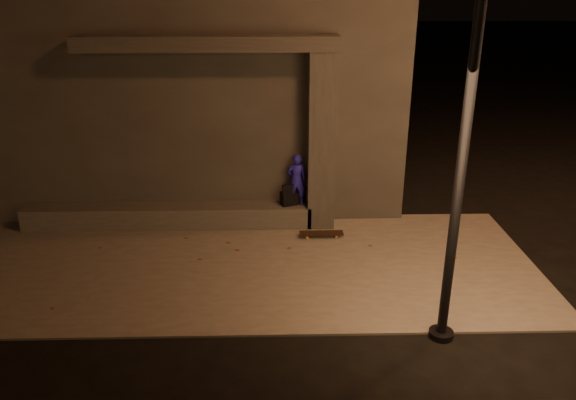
{
  "coord_description": "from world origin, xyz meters",
  "views": [
    {
      "loc": [
        0.75,
        -7.14,
        4.97
      ],
      "look_at": [
        0.98,
        2.0,
        1.3
      ],
      "focal_mm": 35.0,
      "sensor_mm": 36.0,
      "label": 1
    }
  ],
  "objects_px": {
    "column": "(322,142)",
    "skateboard": "(321,233)",
    "street_lamp_0": "(478,33)",
    "backpack": "(289,197)",
    "skateboarder": "(297,180)"
  },
  "relations": [
    {
      "from": "column",
      "to": "skateboarder",
      "type": "height_order",
      "value": "column"
    },
    {
      "from": "column",
      "to": "street_lamp_0",
      "type": "bearing_deg",
      "value": -69.65
    },
    {
      "from": "column",
      "to": "skateboard",
      "type": "height_order",
      "value": "column"
    },
    {
      "from": "skateboard",
      "to": "street_lamp_0",
      "type": "bearing_deg",
      "value": -66.79
    },
    {
      "from": "backpack",
      "to": "skateboard",
      "type": "xyz_separation_m",
      "value": [
        0.64,
        -0.65,
        -0.53
      ]
    },
    {
      "from": "skateboard",
      "to": "column",
      "type": "bearing_deg",
      "value": 87.76
    },
    {
      "from": "backpack",
      "to": "street_lamp_0",
      "type": "distance_m",
      "value": 5.84
    },
    {
      "from": "backpack",
      "to": "skateboard",
      "type": "height_order",
      "value": "backpack"
    },
    {
      "from": "skateboard",
      "to": "street_lamp_0",
      "type": "height_order",
      "value": "street_lamp_0"
    },
    {
      "from": "column",
      "to": "street_lamp_0",
      "type": "relative_size",
      "value": 0.47
    },
    {
      "from": "skateboard",
      "to": "skateboarder",
      "type": "bearing_deg",
      "value": 125.82
    },
    {
      "from": "column",
      "to": "skateboard",
      "type": "xyz_separation_m",
      "value": [
        -0.02,
        -0.65,
        -1.72
      ]
    },
    {
      "from": "column",
      "to": "backpack",
      "type": "bearing_deg",
      "value": 180.0
    },
    {
      "from": "column",
      "to": "backpack",
      "type": "relative_size",
      "value": 7.52
    },
    {
      "from": "column",
      "to": "skateboarder",
      "type": "bearing_deg",
      "value": 180.0
    }
  ]
}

